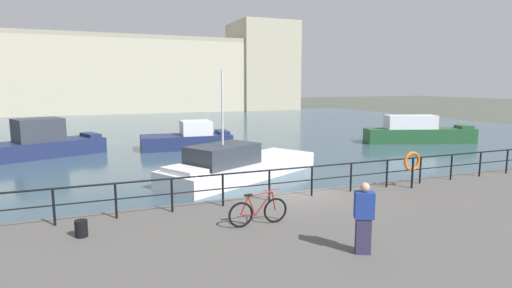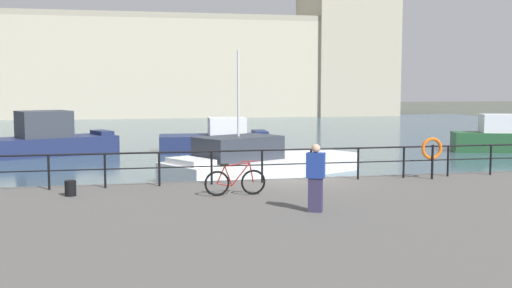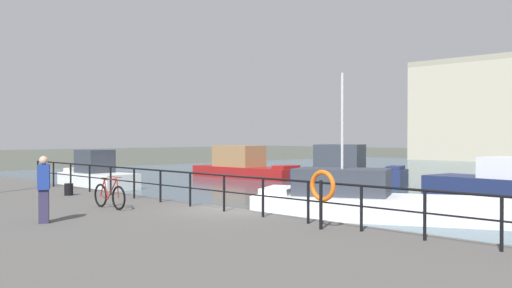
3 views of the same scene
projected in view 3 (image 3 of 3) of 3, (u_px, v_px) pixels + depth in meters
name	position (u px, v px, depth m)	size (l,w,h in m)	color
ground_plane	(238.00, 239.00, 17.90)	(240.00, 240.00, 0.00)	#4C5147
quay_promenade	(23.00, 253.00, 13.46)	(56.00, 13.00, 0.94)	#565451
moored_cabin_cruiser	(244.00, 166.00, 44.29)	(9.49, 3.01, 2.39)	maroon
moored_blue_motorboat	(347.00, 170.00, 37.08)	(7.39, 5.18, 2.58)	navy
moored_harbor_tender	(97.00, 175.00, 35.25)	(5.34, 2.89, 2.29)	white
moored_green_narrowboat	(369.00, 201.00, 22.38)	(9.64, 7.05, 5.53)	white
moored_red_daysailer	(497.00, 183.00, 29.86)	(6.86, 3.21, 2.07)	navy
quay_railing	(207.00, 184.00, 17.79)	(24.61, 0.07, 1.08)	black
parked_bicycle	(109.00, 196.00, 17.89)	(1.77, 0.10, 0.98)	black
mooring_bollard	(69.00, 189.00, 21.84)	(0.32, 0.32, 0.44)	black
life_ring_stand	(322.00, 188.00, 13.93)	(0.75, 0.16, 1.40)	black
standing_person	(44.00, 189.00, 14.92)	(0.52, 0.45, 1.69)	#332D4C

